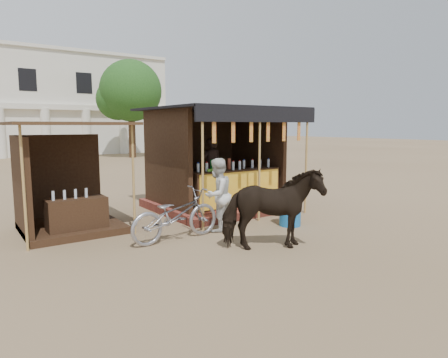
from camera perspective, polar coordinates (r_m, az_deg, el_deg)
ground at (r=8.09m, az=6.56°, el=-9.00°), size 120.00×120.00×0.00m
main_stall at (r=11.10m, az=-0.95°, el=1.01°), size 3.60×3.61×2.78m
secondary_stall at (r=9.37m, az=-22.19°, el=-1.89°), size 2.40×2.40×2.38m
cow at (r=7.47m, az=6.88°, el=-4.30°), size 2.00×1.52×1.54m
motorbike at (r=8.13m, az=-6.91°, el=-5.11°), size 2.03×0.83×1.04m
bystander at (r=8.73m, az=-0.97°, el=-2.27°), size 0.96×0.86×1.61m
blue_barrel at (r=9.39m, az=9.42°, el=-4.32°), size 0.59×0.59×0.76m
red_crate at (r=10.62m, az=8.31°, el=-4.11°), size 0.53×0.53×0.32m
cooler at (r=11.46m, az=6.91°, el=-2.86°), size 0.67×0.49×0.46m
tree at (r=30.10m, az=-13.61°, el=11.84°), size 4.50×4.40×7.00m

